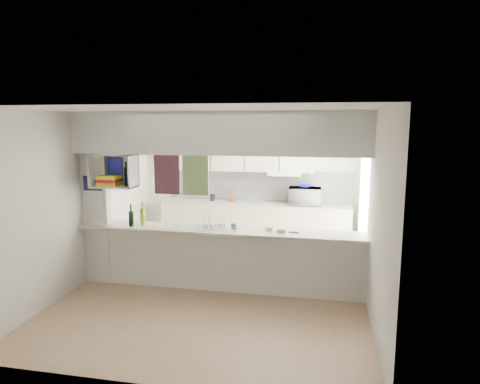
% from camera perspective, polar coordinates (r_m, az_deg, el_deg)
% --- Properties ---
extents(floor, '(4.80, 4.80, 0.00)m').
position_cam_1_polar(floor, '(6.51, -2.84, -12.84)').
color(floor, '#A17A5D').
rests_on(floor, ground).
extents(ceiling, '(4.80, 4.80, 0.00)m').
position_cam_1_polar(ceiling, '(6.03, -3.04, 10.71)').
color(ceiling, white).
rests_on(ceiling, wall_back).
extents(wall_back, '(4.20, 0.00, 4.20)m').
position_cam_1_polar(wall_back, '(8.45, 1.04, 1.48)').
color(wall_back, silver).
rests_on(wall_back, floor).
extents(wall_left, '(0.00, 4.80, 4.80)m').
position_cam_1_polar(wall_left, '(6.95, -19.98, -0.79)').
color(wall_left, silver).
rests_on(wall_left, floor).
extents(wall_right, '(0.00, 4.80, 4.80)m').
position_cam_1_polar(wall_right, '(5.99, 16.97, -2.19)').
color(wall_right, silver).
rests_on(wall_right, floor).
extents(servery_partition, '(4.20, 0.50, 2.60)m').
position_cam_1_polar(servery_partition, '(6.12, -4.53, 1.85)').
color(servery_partition, silver).
rests_on(servery_partition, floor).
extents(cubby_shelf, '(0.65, 0.35, 0.50)m').
position_cam_1_polar(cubby_shelf, '(6.58, -16.47, 2.46)').
color(cubby_shelf, white).
rests_on(cubby_shelf, bulkhead).
extents(kitchen_run, '(3.60, 0.63, 2.24)m').
position_cam_1_polar(kitchen_run, '(8.25, 1.81, -2.07)').
color(kitchen_run, beige).
rests_on(kitchen_run, floor).
extents(microwave, '(0.60, 0.41, 0.33)m').
position_cam_1_polar(microwave, '(8.04, 8.65, -0.59)').
color(microwave, white).
rests_on(microwave, bench_top).
extents(bowl, '(0.24, 0.24, 0.06)m').
position_cam_1_polar(bowl, '(7.99, 8.57, 0.74)').
color(bowl, '#0E139C').
rests_on(bowl, microwave).
extents(dish_rack, '(0.48, 0.40, 0.22)m').
position_cam_1_polar(dish_rack, '(6.28, -3.79, -4.01)').
color(dish_rack, silver).
rests_on(dish_rack, breakfast_bar).
extents(cup, '(0.13, 0.13, 0.10)m').
position_cam_1_polar(cup, '(6.08, -0.74, -4.67)').
color(cup, white).
rests_on(cup, dish_rack).
extents(wine_bottles, '(0.22, 0.15, 0.35)m').
position_cam_1_polar(wine_bottles, '(6.57, -13.54, -3.30)').
color(wine_bottles, black).
rests_on(wine_bottles, breakfast_bar).
extents(plastic_tubs, '(0.48, 0.21, 0.06)m').
position_cam_1_polar(plastic_tubs, '(6.10, 4.71, -4.99)').
color(plastic_tubs, silver).
rests_on(plastic_tubs, breakfast_bar).
extents(utensil_jar, '(0.10, 0.10, 0.14)m').
position_cam_1_polar(utensil_jar, '(8.40, -3.70, -0.74)').
color(utensil_jar, black).
rests_on(utensil_jar, bench_top).
extents(knife_block, '(0.11, 0.09, 0.19)m').
position_cam_1_polar(knife_block, '(8.34, -1.10, -0.60)').
color(knife_block, brown).
rests_on(knife_block, bench_top).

